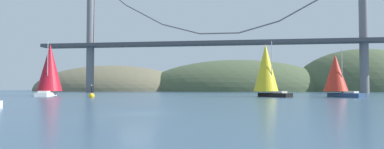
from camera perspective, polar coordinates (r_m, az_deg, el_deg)
name	(u,v)px	position (r m, az deg, el deg)	size (l,w,h in m)	color
ground_plane	(137,114)	(26.09, -9.02, -6.37)	(360.00, 360.00, 0.00)	#385670
headland_center	(236,91)	(159.88, 7.26, -2.75)	(87.76, 44.00, 28.71)	#4C5B3D
headland_right	(363,91)	(168.20, 26.37, -2.52)	(61.23, 44.00, 37.12)	#4C5B3D
headland_left	(111,91)	(171.72, -13.21, -2.66)	(77.91, 44.00, 24.53)	#6B664C
suspension_bridge	(219,38)	(121.31, 4.53, 6.06)	(130.71, 6.00, 42.97)	slate
sailboat_crimson_sail	(50,69)	(82.09, -22.39, 0.87)	(6.51, 9.83, 11.79)	white
sailboat_scarlet_sail	(336,75)	(72.11, 22.65, -0.01)	(7.41, 7.90, 9.09)	navy
sailboat_yellow_sail	(266,69)	(70.89, 12.13, 0.89)	(8.19, 8.62, 11.04)	black
channel_buoy	(92,96)	(67.37, -16.21, -3.34)	(1.10, 1.10, 2.64)	gold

